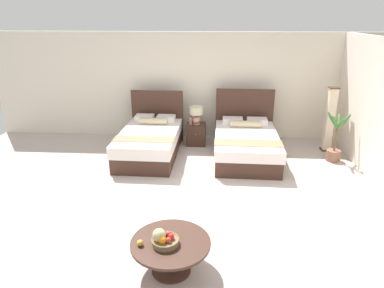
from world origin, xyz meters
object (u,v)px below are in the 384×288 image
object	(u,v)px
coffee_table	(171,248)
potted_palm	(334,147)
bed_near_window	(150,141)
fruit_bowl	(164,239)
bed_near_corner	(246,143)
loose_apple	(140,243)
table_lamp	(196,113)
vase	(190,121)
nightstand	(196,134)
floor_lamp_corner	(330,120)

from	to	relation	value
coffee_table	potted_palm	world-z (taller)	potted_palm
bed_near_window	coffee_table	size ratio (longest dim) A/B	2.26
fruit_bowl	potted_palm	xyz separation A→B (m)	(3.12, 3.67, -0.18)
bed_near_corner	loose_apple	size ratio (longest dim) A/B	28.44
bed_near_window	loose_apple	size ratio (longest dim) A/B	28.72
table_lamp	vase	world-z (taller)	table_lamp
table_lamp	bed_near_window	bearing A→B (deg)	-140.96
bed_near_window	nightstand	bearing A→B (deg)	38.32
coffee_table	floor_lamp_corner	distance (m)	5.24
loose_apple	bed_near_window	bearing A→B (deg)	98.42
table_lamp	loose_apple	distance (m)	4.59
fruit_bowl	floor_lamp_corner	world-z (taller)	floor_lamp_corner
nightstand	table_lamp	distance (m)	0.51
coffee_table	floor_lamp_corner	xyz separation A→B (m)	(3.08, 4.22, 0.40)
bed_near_corner	potted_palm	world-z (taller)	bed_near_corner
bed_near_window	loose_apple	xyz separation A→B (m)	(0.56, -3.77, 0.13)
fruit_bowl	potted_palm	bearing A→B (deg)	49.62
bed_near_corner	fruit_bowl	bearing A→B (deg)	-108.62
bed_near_window	bed_near_corner	xyz separation A→B (m)	(2.09, 0.01, -0.01)
coffee_table	potted_palm	bearing A→B (deg)	49.80
nightstand	potted_palm	size ratio (longest dim) A/B	0.47
vase	floor_lamp_corner	xyz separation A→B (m)	(3.14, -0.19, 0.14)
floor_lamp_corner	vase	bearing A→B (deg)	176.52
table_lamp	loose_apple	bearing A→B (deg)	-95.22
bed_near_corner	coffee_table	xyz separation A→B (m)	(-1.19, -3.68, 0.01)
bed_near_window	table_lamp	bearing A→B (deg)	39.04
bed_near_corner	nightstand	distance (m)	1.35
nightstand	coffee_table	bearing A→B (deg)	-90.98
fruit_bowl	floor_lamp_corner	distance (m)	5.32
nightstand	floor_lamp_corner	size ratio (longest dim) A/B	0.34
loose_apple	potted_palm	size ratio (longest dim) A/B	0.07
table_lamp	floor_lamp_corner	distance (m)	3.01
table_lamp	potted_palm	world-z (taller)	potted_palm
fruit_bowl	nightstand	bearing A→B (deg)	88.15
floor_lamp_corner	nightstand	bearing A→B (deg)	175.60
coffee_table	loose_apple	world-z (taller)	loose_apple
bed_near_window	loose_apple	distance (m)	3.82
coffee_table	fruit_bowl	xyz separation A→B (m)	(-0.07, -0.06, 0.17)
loose_apple	coffee_table	bearing A→B (deg)	15.96
vase	fruit_bowl	xyz separation A→B (m)	(-0.01, -4.47, -0.10)
bed_near_corner	nightstand	xyz separation A→B (m)	(-1.12, 0.77, -0.07)
nightstand	potted_palm	distance (m)	3.09
bed_near_window	table_lamp	xyz separation A→B (m)	(0.98, 0.79, 0.43)
nightstand	vase	xyz separation A→B (m)	(-0.14, -0.04, 0.35)
table_lamp	floor_lamp_corner	xyz separation A→B (m)	(3.00, -0.25, -0.02)
bed_near_window	coffee_table	xyz separation A→B (m)	(0.90, -3.68, 0.00)
table_lamp	coffee_table	size ratio (longest dim) A/B	0.44
nightstand	coffee_table	world-z (taller)	nightstand
vase	coffee_table	distance (m)	4.42
coffee_table	loose_apple	xyz separation A→B (m)	(-0.34, -0.10, 0.13)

